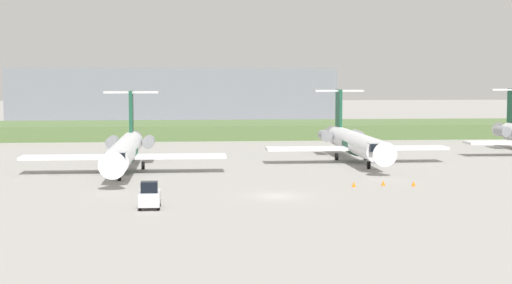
{
  "coord_description": "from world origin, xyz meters",
  "views": [
    {
      "loc": [
        -8.13,
        -69.78,
        10.85
      ],
      "look_at": [
        0.0,
        22.9,
        3.0
      ],
      "focal_mm": 54.92,
      "sensor_mm": 36.0,
      "label": 1
    }
  ],
  "objects_px": {
    "regional_jet_third": "(125,149)",
    "baggage_tug": "(150,196)",
    "safety_cone_mid_marker": "(383,183)",
    "safety_cone_front_marker": "(354,184)",
    "regional_jet_fourth": "(354,142)",
    "safety_cone_rear_marker": "(414,184)"
  },
  "relations": [
    {
      "from": "safety_cone_mid_marker",
      "to": "safety_cone_front_marker",
      "type": "bearing_deg",
      "value": -168.56
    },
    {
      "from": "baggage_tug",
      "to": "safety_cone_front_marker",
      "type": "bearing_deg",
      "value": 29.28
    },
    {
      "from": "baggage_tug",
      "to": "safety_cone_rear_marker",
      "type": "xyz_separation_m",
      "value": [
        25.34,
        10.84,
        -0.73
      ]
    },
    {
      "from": "regional_jet_third",
      "to": "safety_cone_rear_marker",
      "type": "height_order",
      "value": "regional_jet_third"
    },
    {
      "from": "safety_cone_mid_marker",
      "to": "baggage_tug",
      "type": "bearing_deg",
      "value": -152.92
    },
    {
      "from": "regional_jet_third",
      "to": "safety_cone_front_marker",
      "type": "relative_size",
      "value": 56.36
    },
    {
      "from": "regional_jet_third",
      "to": "baggage_tug",
      "type": "xyz_separation_m",
      "value": [
        3.96,
        -25.6,
        -1.53
      ]
    },
    {
      "from": "regional_jet_third",
      "to": "safety_cone_front_marker",
      "type": "height_order",
      "value": "regional_jet_third"
    },
    {
      "from": "regional_jet_third",
      "to": "safety_cone_mid_marker",
      "type": "distance_m",
      "value": 30.04
    },
    {
      "from": "regional_jet_third",
      "to": "baggage_tug",
      "type": "distance_m",
      "value": 25.95
    },
    {
      "from": "regional_jet_third",
      "to": "safety_cone_mid_marker",
      "type": "bearing_deg",
      "value": -28.12
    },
    {
      "from": "baggage_tug",
      "to": "safety_cone_front_marker",
      "type": "relative_size",
      "value": 5.82
    },
    {
      "from": "safety_cone_front_marker",
      "to": "baggage_tug",
      "type": "bearing_deg",
      "value": -150.72
    },
    {
      "from": "baggage_tug",
      "to": "safety_cone_front_marker",
      "type": "height_order",
      "value": "baggage_tug"
    },
    {
      "from": "baggage_tug",
      "to": "safety_cone_rear_marker",
      "type": "relative_size",
      "value": 5.82
    },
    {
      "from": "regional_jet_third",
      "to": "baggage_tug",
      "type": "relative_size",
      "value": 9.69
    },
    {
      "from": "safety_cone_front_marker",
      "to": "regional_jet_third",
      "type": "bearing_deg",
      "value": 147.7
    },
    {
      "from": "baggage_tug",
      "to": "safety_cone_rear_marker",
      "type": "height_order",
      "value": "baggage_tug"
    },
    {
      "from": "regional_jet_third",
      "to": "regional_jet_fourth",
      "type": "height_order",
      "value": "same"
    },
    {
      "from": "regional_jet_third",
      "to": "baggage_tug",
      "type": "height_order",
      "value": "regional_jet_third"
    },
    {
      "from": "baggage_tug",
      "to": "safety_cone_front_marker",
      "type": "distance_m",
      "value": 22.2
    },
    {
      "from": "safety_cone_mid_marker",
      "to": "safety_cone_rear_marker",
      "type": "relative_size",
      "value": 1.0
    }
  ]
}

